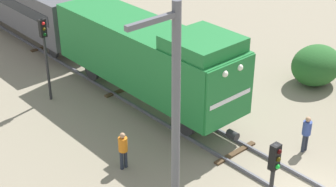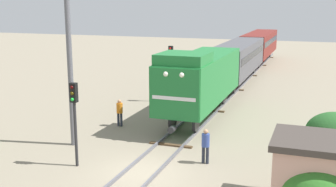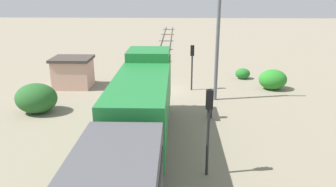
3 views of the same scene
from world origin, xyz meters
name	(u,v)px [view 1 (image 1 of 3)]	position (x,y,z in m)	size (l,w,h in m)	color
locomotive	(148,54)	(0.00, 9.77, 2.77)	(2.90, 11.60, 4.60)	#1E7233
traffic_signal_near	(273,177)	(-3.20, -0.26, 2.78)	(0.32, 0.34, 3.99)	#262628
traffic_signal_mid	(45,45)	(-3.40, 13.54, 3.01)	(0.32, 0.34, 4.33)	#262628
worker_near_track	(307,131)	(2.40, 2.12, 1.00)	(0.38, 0.38, 1.70)	#262B38
worker_by_signal	(123,148)	(-4.20, 6.33, 1.00)	(0.38, 0.38, 1.70)	#262B38
catenary_mast	(174,121)	(-5.06, 2.33, 4.41)	(1.94, 0.28, 8.32)	#595960
bush_back	(316,65)	(8.22, 5.58, 1.09)	(2.99, 2.45, 2.17)	#265926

